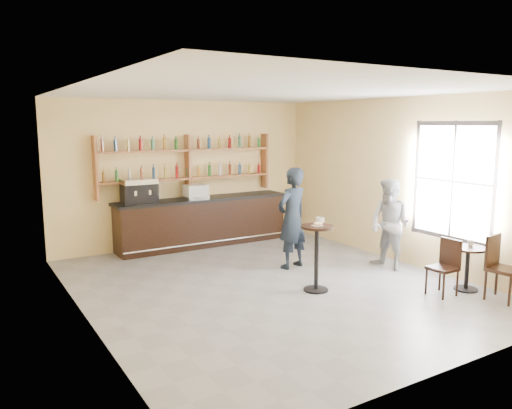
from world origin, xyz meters
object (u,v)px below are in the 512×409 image
espresso_machine (139,191)px  cafe_table (467,269)px  bar_counter (203,221)px  pedestal_table (316,258)px  pastry_case (196,192)px  chair_south (504,269)px  man_main (292,218)px  chair_west (442,268)px  patron_second (390,224)px

espresso_machine → cafe_table: (3.79, -5.03, -0.96)m
bar_counter → pedestal_table: size_ratio=3.67×
bar_counter → pedestal_table: bearing=-86.5°
pastry_case → chair_south: 6.23m
espresso_machine → pedestal_table: espresso_machine is taller
bar_counter → cafe_table: 5.55m
espresso_machine → man_main: man_main is taller
pedestal_table → chair_south: size_ratio=1.08×
man_main → cafe_table: size_ratio=2.63×
espresso_machine → pastry_case: bearing=2.6°
chair_west → chair_south: 0.89m
espresso_machine → patron_second: (3.61, -3.48, -0.48)m
espresso_machine → chair_south: 6.86m
pedestal_table → cafe_table: pedestal_table is taller
cafe_table → chair_west: (-0.55, 0.05, 0.09)m
pastry_case → patron_second: 4.22m
pastry_case → patron_second: size_ratio=0.29×
bar_counter → patron_second: size_ratio=2.34×
espresso_machine → patron_second: patron_second is taller
cafe_table → patron_second: bearing=96.6°
bar_counter → cafe_table: (2.35, -5.03, -0.18)m
patron_second → chair_west: bearing=-19.0°
bar_counter → espresso_machine: bearing=180.0°
cafe_table → chair_west: 0.56m
pastry_case → patron_second: (2.34, -3.48, -0.37)m
chair_west → pastry_case: bearing=-158.7°
espresso_machine → patron_second: size_ratio=0.41×
espresso_machine → man_main: (2.10, -2.47, -0.37)m
pastry_case → chair_west: (1.97, -4.98, -0.77)m
bar_counter → chair_west: bar_counter is taller
espresso_machine → chair_west: (3.24, -4.98, -0.88)m
man_main → chair_west: bearing=101.0°
chair_south → patron_second: bearing=87.5°
pastry_case → cafe_table: size_ratio=0.68×
espresso_machine → pastry_case: size_ratio=1.42×
pedestal_table → cafe_table: 2.47m
pastry_case → man_main: 2.62m
cafe_table → chair_west: chair_west is taller
pastry_case → cafe_table: 5.69m
pedestal_table → patron_second: size_ratio=0.64×
pedestal_table → man_main: 1.43m
espresso_machine → cafe_table: espresso_machine is taller
espresso_machine → chair_south: bearing=-53.1°
chair_south → pedestal_table: bearing=131.0°
patron_second → man_main: bearing=-128.8°
cafe_table → chair_south: (0.05, -0.60, 0.14)m
man_main → espresso_machine: bearing=-63.0°
cafe_table → chair_west: size_ratio=0.81×
pastry_case → patron_second: bearing=-46.8°
man_main → chair_west: (1.14, -2.50, -0.50)m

